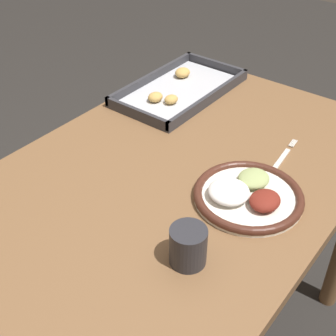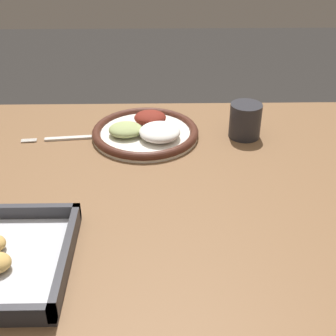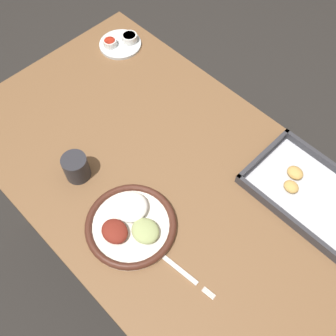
# 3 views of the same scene
# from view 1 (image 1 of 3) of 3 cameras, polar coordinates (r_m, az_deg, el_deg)

# --- Properties ---
(dining_table) EXTENTS (1.26, 0.76, 0.78)m
(dining_table) POSITION_cam_1_polar(r_m,az_deg,el_deg) (1.18, -0.63, -6.37)
(dining_table) COLOR brown
(dining_table) RESTS_ON ground_plane
(dinner_plate) EXTENTS (0.25, 0.25, 0.04)m
(dinner_plate) POSITION_cam_1_polar(r_m,az_deg,el_deg) (1.06, 9.65, -3.22)
(dinner_plate) COLOR white
(dinner_plate) RESTS_ON dining_table
(fork) EXTENTS (0.22, 0.04, 0.00)m
(fork) POSITION_cam_1_polar(r_m,az_deg,el_deg) (1.19, 13.35, 0.63)
(fork) COLOR silver
(fork) RESTS_ON dining_table
(baking_tray) EXTENTS (0.42, 0.24, 0.04)m
(baking_tray) POSITION_cam_1_polar(r_m,az_deg,el_deg) (1.47, 1.33, 9.57)
(baking_tray) COLOR #333338
(baking_tray) RESTS_ON dining_table
(drinking_cup) EXTENTS (0.07, 0.07, 0.08)m
(drinking_cup) POSITION_cam_1_polar(r_m,az_deg,el_deg) (0.89, 2.46, -9.47)
(drinking_cup) COLOR #28282D
(drinking_cup) RESTS_ON dining_table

